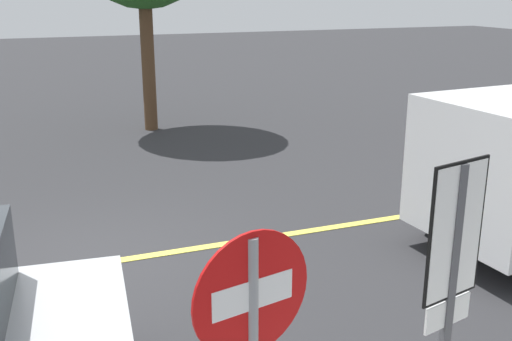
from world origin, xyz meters
name	(u,v)px	position (x,y,z in m)	size (l,w,h in m)	color
ground_plane	(94,265)	(0.00, 0.00, 0.00)	(80.00, 80.00, 0.00)	#2D2D30
lane_marking_centre	(296,233)	(3.00, 0.00, 0.01)	(28.00, 0.16, 0.01)	#E0D14C
speed_limit_sign	(452,267)	(1.96, -4.72, 1.76)	(0.53, 0.14, 2.52)	#4C4C51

